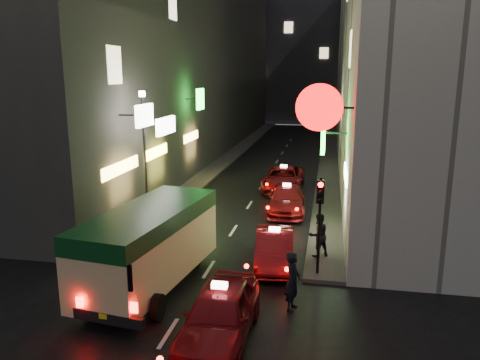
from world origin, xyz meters
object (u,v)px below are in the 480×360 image
Objects in this scene: pedestrian_crossing at (293,277)px; lamp_post at (145,149)px; minibus at (150,238)px; taxi_near at (220,310)px; traffic_light at (320,206)px.

lamp_post is at bearing 57.33° from pedestrian_crossing.
taxi_near is at bearing -41.72° from minibus.
traffic_light is at bearing 60.73° from taxi_near.
lamp_post reaches higher than traffic_light.
lamp_post is at bearing 122.31° from taxi_near.
lamp_post reaches higher than pedestrian_crossing.
pedestrian_crossing is at bearing 48.55° from taxi_near.
minibus is 7.11m from lamp_post.
minibus is at bearing 92.44° from pedestrian_crossing.
pedestrian_crossing is 3.01m from traffic_light.
lamp_post reaches higher than taxi_near.
minibus is 5.89m from traffic_light.
traffic_light reaches higher than pedestrian_crossing.
traffic_light reaches higher than minibus.
pedestrian_crossing is at bearing -106.09° from traffic_light.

